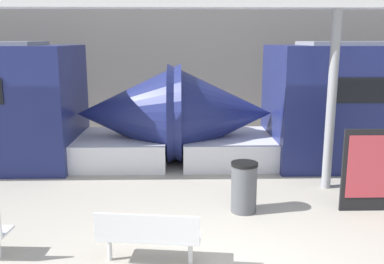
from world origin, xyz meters
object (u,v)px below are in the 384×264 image
Objects in this scene: trash_bin at (244,187)px; poster_board at (371,170)px; bench_near at (148,234)px; support_column_near at (331,102)px.

poster_board reaches higher than trash_bin.
bench_near is at bearing -154.59° from poster_board.
support_column_near reaches higher than trash_bin.
poster_board is at bearing -73.74° from support_column_near.
bench_near is 4.56m from poster_board.
trash_bin is at bearing -147.18° from support_column_near.
trash_bin reaches higher than bench_near.
support_column_near is at bearing 32.82° from trash_bin.
trash_bin is at bearing 56.42° from bench_near.
trash_bin is (1.68, 1.96, 0.00)m from bench_near.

